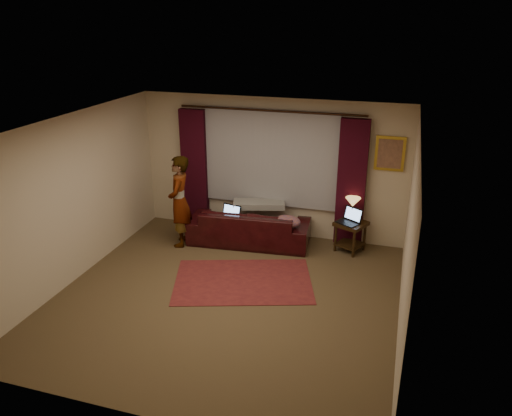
{
  "coord_description": "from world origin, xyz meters",
  "views": [
    {
      "loc": [
        2.32,
        -6.08,
        4.0
      ],
      "look_at": [
        0.1,
        1.2,
        1.0
      ],
      "focal_mm": 35.0,
      "sensor_mm": 36.0,
      "label": 1
    }
  ],
  "objects_px": {
    "end_table": "(350,236)",
    "person": "(180,201)",
    "sofa": "(249,220)",
    "laptop_table": "(348,216)",
    "laptop_sofa": "(228,214)",
    "tiffany_lamp": "(352,209)"
  },
  "relations": [
    {
      "from": "end_table",
      "to": "person",
      "type": "distance_m",
      "value": 3.11
    },
    {
      "from": "sofa",
      "to": "laptop_table",
      "type": "bearing_deg",
      "value": 178.62
    },
    {
      "from": "laptop_sofa",
      "to": "person",
      "type": "relative_size",
      "value": 0.24
    },
    {
      "from": "sofa",
      "to": "person",
      "type": "xyz_separation_m",
      "value": [
        -1.17,
        -0.43,
        0.39
      ]
    },
    {
      "from": "sofa",
      "to": "laptop_sofa",
      "type": "bearing_deg",
      "value": 17.25
    },
    {
      "from": "sofa",
      "to": "person",
      "type": "height_order",
      "value": "person"
    },
    {
      "from": "laptop_table",
      "to": "person",
      "type": "bearing_deg",
      "value": -137.84
    },
    {
      "from": "end_table",
      "to": "tiffany_lamp",
      "type": "bearing_deg",
      "value": 93.18
    },
    {
      "from": "laptop_sofa",
      "to": "end_table",
      "type": "xyz_separation_m",
      "value": [
        2.18,
        0.34,
        -0.3
      ]
    },
    {
      "from": "sofa",
      "to": "laptop_sofa",
      "type": "xyz_separation_m",
      "value": [
        -0.36,
        -0.15,
        0.13
      ]
    },
    {
      "from": "laptop_sofa",
      "to": "laptop_table",
      "type": "bearing_deg",
      "value": 19.05
    },
    {
      "from": "tiffany_lamp",
      "to": "laptop_table",
      "type": "xyz_separation_m",
      "value": [
        -0.05,
        -0.15,
        -0.08
      ]
    },
    {
      "from": "person",
      "to": "laptop_sofa",
      "type": "bearing_deg",
      "value": 96.43
    },
    {
      "from": "sofa",
      "to": "tiffany_lamp",
      "type": "height_order",
      "value": "tiffany_lamp"
    },
    {
      "from": "end_table",
      "to": "sofa",
      "type": "bearing_deg",
      "value": -174.06
    },
    {
      "from": "sofa",
      "to": "end_table",
      "type": "distance_m",
      "value": 1.84
    },
    {
      "from": "tiffany_lamp",
      "to": "person",
      "type": "height_order",
      "value": "person"
    },
    {
      "from": "laptop_sofa",
      "to": "end_table",
      "type": "bearing_deg",
      "value": 20.76
    },
    {
      "from": "tiffany_lamp",
      "to": "person",
      "type": "distance_m",
      "value": 3.07
    },
    {
      "from": "end_table",
      "to": "person",
      "type": "relative_size",
      "value": 0.33
    },
    {
      "from": "laptop_sofa",
      "to": "laptop_table",
      "type": "distance_m",
      "value": 2.15
    },
    {
      "from": "tiffany_lamp",
      "to": "person",
      "type": "relative_size",
      "value": 0.26
    }
  ]
}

